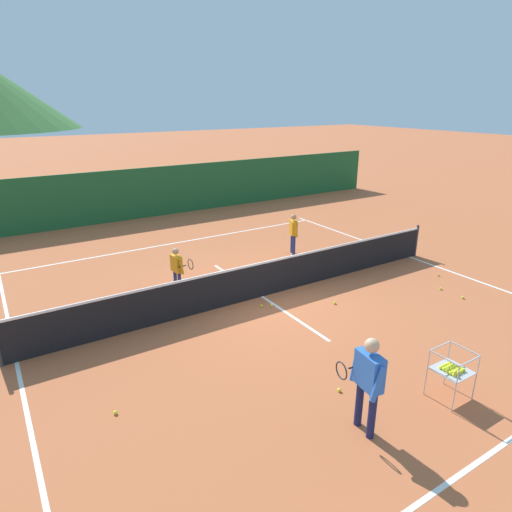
{
  "coord_description": "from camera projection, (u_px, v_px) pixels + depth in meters",
  "views": [
    {
      "loc": [
        -5.78,
        -8.92,
        4.95
      ],
      "look_at": [
        0.09,
        0.44,
        0.99
      ],
      "focal_mm": 30.93,
      "sensor_mm": 36.0,
      "label": 1
    }
  ],
  "objects": [
    {
      "name": "student_0",
      "position": [
        177.0,
        266.0,
        11.62
      ],
      "size": [
        0.45,
        0.6,
        1.28
      ],
      "color": "navy",
      "rests_on": "ground"
    },
    {
      "name": "tennis_ball_2",
      "position": [
        463.0,
        297.0,
        11.54
      ],
      "size": [
        0.07,
        0.07,
        0.07
      ],
      "primitive_type": "sphere",
      "color": "yellow",
      "rests_on": "ground"
    },
    {
      "name": "tennis_ball_3",
      "position": [
        441.0,
        289.0,
        12.07
      ],
      "size": [
        0.07,
        0.07,
        0.07
      ],
      "primitive_type": "sphere",
      "color": "yellow",
      "rests_on": "ground"
    },
    {
      "name": "tennis_ball_8",
      "position": [
        115.0,
        413.0,
        7.31
      ],
      "size": [
        0.07,
        0.07,
        0.07
      ],
      "primitive_type": "sphere",
      "color": "yellow",
      "rests_on": "ground"
    },
    {
      "name": "ball_cart",
      "position": [
        452.0,
        369.0,
        7.54
      ],
      "size": [
        0.58,
        0.58,
        0.9
      ],
      "color": "#B7B7BC",
      "rests_on": "ground"
    },
    {
      "name": "line_baseline_far",
      "position": [
        180.0,
        242.0,
        16.08
      ],
      "size": [
        11.64,
        0.08,
        0.01
      ],
      "primitive_type": "cube",
      "color": "white",
      "rests_on": "ground"
    },
    {
      "name": "tennis_ball_9",
      "position": [
        261.0,
        306.0,
        11.08
      ],
      "size": [
        0.07,
        0.07,
        0.07
      ],
      "primitive_type": "sphere",
      "color": "yellow",
      "rests_on": "ground"
    },
    {
      "name": "line_sideline_west",
      "position": [
        16.0,
        362.0,
        8.76
      ],
      "size": [
        0.08,
        11.93,
        0.01
      ],
      "primitive_type": "cube",
      "color": "white",
      "rests_on": "ground"
    },
    {
      "name": "tennis_ball_7",
      "position": [
        438.0,
        275.0,
        13.01
      ],
      "size": [
        0.07,
        0.07,
        0.07
      ],
      "primitive_type": "sphere",
      "color": "yellow",
      "rests_on": "ground"
    },
    {
      "name": "line_service_center",
      "position": [
        262.0,
        296.0,
        11.68
      ],
      "size": [
        0.08,
        5.43,
        0.01
      ],
      "primitive_type": "cube",
      "color": "white",
      "rests_on": "ground"
    },
    {
      "name": "line_baseline_near",
      "position": [
        495.0,
        450.0,
        6.56
      ],
      "size": [
        11.64,
        0.08,
        0.01
      ],
      "primitive_type": "cube",
      "color": "white",
      "rests_on": "ground"
    },
    {
      "name": "tennis_ball_6",
      "position": [
        339.0,
        390.0,
        7.87
      ],
      "size": [
        0.07,
        0.07,
        0.07
      ],
      "primitive_type": "sphere",
      "color": "yellow",
      "rests_on": "ground"
    },
    {
      "name": "instructor",
      "position": [
        368.0,
        377.0,
        6.64
      ],
      "size": [
        0.43,
        0.79,
        1.65
      ],
      "color": "#191E4C",
      "rests_on": "ground"
    },
    {
      "name": "tennis_ball_0",
      "position": [
        272.0,
        306.0,
        11.08
      ],
      "size": [
        0.07,
        0.07,
        0.07
      ],
      "primitive_type": "sphere",
      "color": "yellow",
      "rests_on": "ground"
    },
    {
      "name": "line_sideline_east",
      "position": [
        409.0,
        257.0,
        14.59
      ],
      "size": [
        0.08,
        11.93,
        0.01
      ],
      "primitive_type": "cube",
      "color": "white",
      "rests_on": "ground"
    },
    {
      "name": "ground_plane",
      "position": [
        262.0,
        296.0,
        11.68
      ],
      "size": [
        120.0,
        120.0,
        0.0
      ],
      "primitive_type": "plane",
      "color": "#BC6038"
    },
    {
      "name": "windscreen_fence",
      "position": [
        141.0,
        193.0,
        19.02
      ],
      "size": [
        25.6,
        0.08,
        2.16
      ],
      "primitive_type": "cube",
      "color": "#1E5B2D",
      "rests_on": "ground"
    },
    {
      "name": "tennis_ball_1",
      "position": [
        335.0,
        303.0,
        11.23
      ],
      "size": [
        0.07,
        0.07,
        0.07
      ],
      "primitive_type": "sphere",
      "color": "yellow",
      "rests_on": "ground"
    },
    {
      "name": "tennis_net",
      "position": [
        262.0,
        279.0,
        11.51
      ],
      "size": [
        12.23,
        0.08,
        1.05
      ],
      "color": "#333338",
      "rests_on": "ground"
    },
    {
      "name": "student_1",
      "position": [
        293.0,
        230.0,
        14.64
      ],
      "size": [
        0.4,
        0.55,
        1.36
      ],
      "color": "navy",
      "rests_on": "ground"
    }
  ]
}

